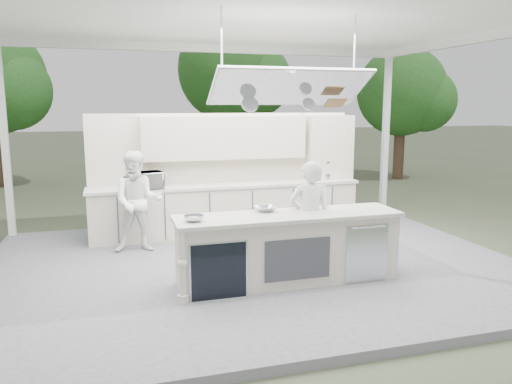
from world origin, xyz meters
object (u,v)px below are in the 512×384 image
object	(u,v)px
back_counter	(227,208)
sous_chef	(138,202)
head_chef	(310,218)
demo_island	(287,248)

from	to	relation	value
back_counter	sous_chef	xyz separation A→B (m)	(-1.68, -0.74, 0.36)
head_chef	sous_chef	distance (m)	2.93
demo_island	sous_chef	size ratio (longest dim) A/B	1.86
demo_island	sous_chef	xyz separation A→B (m)	(-1.85, 2.07, 0.36)
demo_island	sous_chef	world-z (taller)	sous_chef
head_chef	sous_chef	bearing A→B (deg)	-28.12
head_chef	sous_chef	world-z (taller)	sous_chef
back_counter	sous_chef	distance (m)	1.87
demo_island	head_chef	size ratio (longest dim) A/B	1.90
back_counter	sous_chef	bearing A→B (deg)	-156.09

